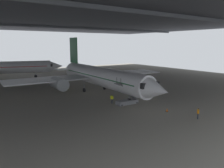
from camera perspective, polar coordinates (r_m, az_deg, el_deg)
The scene contains 9 objects.
ground_plane at distance 48.91m, azimuth -4.59°, elevation -2.11°, with size 110.00×110.00×0.00m, color gray.
hangar_structure at distance 60.42m, azimuth -11.79°, elevation 16.16°, with size 121.00×99.00×17.56m.
airplane_main at distance 47.74m, azimuth -3.25°, elevation 1.96°, with size 37.48×38.91×12.09m.
boarding_stairs at distance 39.07m, azimuth 3.82°, elevation -4.10°, with size 4.37×1.64×4.79m.
crew_worker_near_nose at distance 33.46m, azimuth 21.23°, elevation -6.91°, with size 0.41×0.42×1.61m.
crew_worker_by_stairs at distance 39.33m, azimuth -0.02°, elevation -3.75°, with size 0.41×0.42×1.58m.
airplane_distant at distance 74.46m, azimuth -26.81°, elevation 3.72°, with size 35.90×35.41×11.42m.
traffic_cone_orange at distance 35.80m, azimuth 13.95°, elevation -6.46°, with size 0.36×0.36×0.60m.
baggage_tug at distance 52.43m, azimuth -12.02°, elevation -0.88°, with size 1.68×2.40×0.90m.
Camera 1 is at (-24.01, -41.35, 10.30)m, focal length 35.60 mm.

